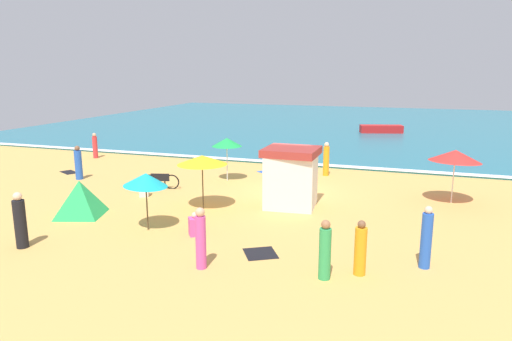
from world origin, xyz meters
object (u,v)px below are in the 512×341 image
object	(u,v)px
beachgoer_5	(325,251)
lifeguard_cabana	(291,177)
beach_umbrella_2	(455,156)
beachgoer_0	(289,164)
beach_umbrella_3	(202,160)
beachgoer_1	(201,239)
beachgoer_7	(195,225)
beach_tent	(80,198)
parked_bicycle	(160,181)
beachgoer_4	(360,249)
beachgoer_11	(144,189)
beach_umbrella_1	(146,180)
beachgoer_8	(426,239)
small_boat_0	(381,129)
beachgoer_9	(78,164)
beachgoer_3	(95,146)
beachgoer_10	(20,222)
beachgoer_6	(326,160)
beach_umbrella_0	(227,142)

from	to	relation	value
beachgoer_5	lifeguard_cabana	bearing A→B (deg)	112.46
beach_umbrella_2	beachgoer_0	world-z (taller)	beach_umbrella_2
lifeguard_cabana	beach_umbrella_3	world-z (taller)	lifeguard_cabana
beach_umbrella_3	beachgoer_1	distance (m)	5.93
beachgoer_7	beach_tent	bearing A→B (deg)	173.78
lifeguard_cabana	parked_bicycle	bearing A→B (deg)	173.29
beach_umbrella_2	parked_bicycle	world-z (taller)	beach_umbrella_2
beachgoer_4	beachgoer_5	bearing A→B (deg)	-146.22
beach_umbrella_3	beach_umbrella_2	bearing A→B (deg)	23.62
beachgoer_4	beachgoer_5	xyz separation A→B (m)	(-0.87, -0.58, 0.06)
beach_umbrella_2	beachgoer_11	xyz separation A→B (m)	(-12.90, -3.35, -1.70)
lifeguard_cabana	beach_umbrella_1	world-z (taller)	lifeguard_cabana
beach_tent	beachgoer_1	distance (m)	7.17
beachgoer_0	beachgoer_8	bearing A→B (deg)	-54.51
beach_tent	small_boat_0	distance (m)	29.23
beachgoer_1	beachgoer_9	bearing A→B (deg)	143.51
beachgoer_3	beachgoer_10	size ratio (longest dim) A/B	0.88
beach_umbrella_2	beachgoer_4	size ratio (longest dim) A/B	1.87
beachgoer_7	beachgoer_10	bearing A→B (deg)	-149.23
small_boat_0	beachgoer_5	bearing A→B (deg)	-88.48
parked_bicycle	beachgoer_0	bearing A→B (deg)	33.87
beach_umbrella_1	beach_tent	xyz separation A→B (m)	(-3.34, 0.60, -1.12)
beach_umbrella_2	small_boat_0	bearing A→B (deg)	101.99
beachgoer_6	small_boat_0	world-z (taller)	beachgoer_6
beach_umbrella_3	beachgoer_9	size ratio (longest dim) A/B	1.34
beachgoer_4	beachgoer_8	size ratio (longest dim) A/B	0.85
beach_umbrella_3	beachgoer_5	world-z (taller)	beach_umbrella_3
beach_umbrella_1	beachgoer_7	world-z (taller)	beach_umbrella_1
beachgoer_8	beachgoer_11	size ratio (longest dim) A/B	2.33
parked_bicycle	beachgoer_8	distance (m)	13.00
beachgoer_5	beachgoer_10	bearing A→B (deg)	-174.71
lifeguard_cabana	beachgoer_10	size ratio (longest dim) A/B	1.34
beachgoer_4	beachgoer_6	bearing A→B (deg)	105.00
beachgoer_8	beachgoer_0	bearing A→B (deg)	125.49
beach_umbrella_3	beachgoer_1	bearing A→B (deg)	-65.21
beachgoer_11	small_boat_0	xyz separation A→B (m)	(8.39, 24.56, 0.09)
beach_umbrella_2	beachgoer_10	size ratio (longest dim) A/B	1.61
small_boat_0	lifeguard_cabana	bearing A→B (deg)	-94.35
lifeguard_cabana	beachgoer_9	bearing A→B (deg)	174.41
beach_umbrella_0	beachgoer_5	size ratio (longest dim) A/B	1.32
beach_umbrella_1	beachgoer_4	distance (m)	7.70
beach_umbrella_2	beach_tent	distance (m)	15.23
beach_tent	beachgoer_1	world-z (taller)	beachgoer_1
beach_umbrella_1	beachgoer_3	size ratio (longest dim) A/B	1.31
lifeguard_cabana	beachgoer_6	distance (m)	6.13
beachgoer_7	small_boat_0	xyz separation A→B (m)	(4.01, 28.31, 0.08)
beach_umbrella_0	beachgoer_6	size ratio (longest dim) A/B	1.22
beachgoer_8	beachgoer_9	size ratio (longest dim) A/B	1.05
parked_bicycle	beachgoer_4	bearing A→B (deg)	-32.93
parked_bicycle	beachgoer_8	xyz separation A→B (m)	(11.78, -5.47, 0.49)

